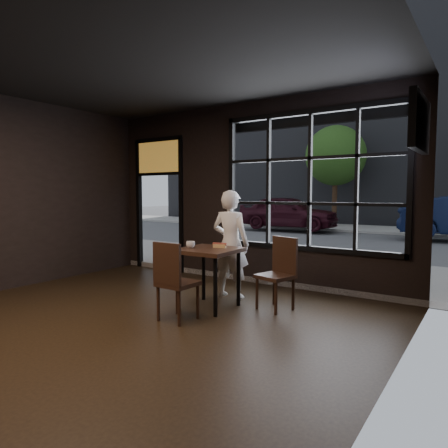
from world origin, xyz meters
The scene contains 16 objects.
floor centered at (0.00, 0.00, -0.01)m, with size 6.00×7.00×0.02m, color black.
ceiling centered at (0.00, 0.00, 3.21)m, with size 6.00×7.00×0.02m, color black.
wall_right centered at (3.00, 0.00, 1.60)m, with size 0.04×7.00×3.20m, color black.
window_frame centered at (1.20, 3.50, 1.80)m, with size 3.06×0.12×2.28m, color black.
stained_transom centered at (-2.10, 3.50, 2.35)m, with size 1.20×0.06×0.70m, color orange.
street_asphalt centered at (0.00, 24.00, -0.02)m, with size 60.00×41.00×0.04m, color #545456.
building_across centered at (0.00, 23.00, 7.50)m, with size 28.00×12.00×15.00m, color #5B5956.
cafe_table centered at (0.43, 1.79, 0.42)m, with size 0.78×0.78×0.84m, color black.
chair_near centered at (0.42, 1.13, 0.50)m, with size 0.43×0.43×1.00m, color black.
chair_window centered at (1.24, 2.22, 0.50)m, with size 0.43×0.43×1.00m, color black.
man centered at (0.37, 2.43, 0.83)m, with size 0.60×0.40×1.65m, color white.
hotdog centered at (0.51, 1.93, 0.87)m, with size 0.20×0.08×0.06m, color tan, non-canonical shape.
cup centered at (0.19, 1.68, 0.89)m, with size 0.12×0.12×0.10m, color silver.
tv centered at (2.93, 2.54, 2.41)m, with size 0.12×1.09×0.64m, color black.
maroon_car centered at (-3.42, 12.64, 0.80)m, with size 1.65×4.10×1.40m, color black.
tree_left centered at (-2.40, 15.49, 3.29)m, with size 2.74×2.74×4.67m.
Camera 1 is at (3.68, -2.66, 1.61)m, focal length 32.00 mm.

